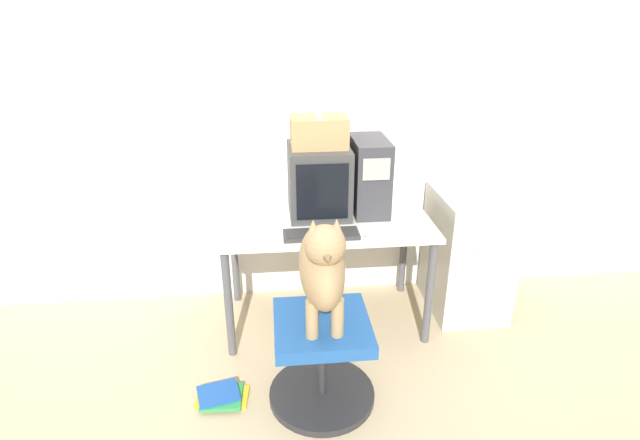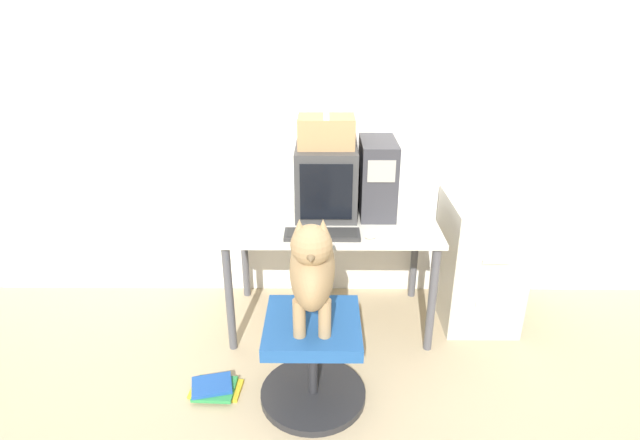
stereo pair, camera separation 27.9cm
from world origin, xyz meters
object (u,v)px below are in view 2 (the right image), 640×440
(filing_cabinet, at_px, (479,260))
(book_stack_floor, at_px, (215,388))
(dog, at_px, (312,265))
(cardboard_box, at_px, (326,132))
(keyboard, at_px, (322,234))
(office_chair, at_px, (313,357))
(crt_monitor, at_px, (326,181))
(pc_tower, at_px, (377,177))

(filing_cabinet, bearing_deg, book_stack_floor, -154.84)
(dog, relative_size, cardboard_box, 1.81)
(book_stack_floor, bearing_deg, keyboard, 37.87)
(keyboard, bearing_deg, filing_cabinet, 16.33)
(book_stack_floor, bearing_deg, filing_cabinet, 25.16)
(office_chair, height_order, filing_cabinet, filing_cabinet)
(dog, xyz_separation_m, cardboard_box, (0.07, 0.85, 0.45))
(office_chair, relative_size, dog, 0.93)
(dog, bearing_deg, crt_monitor, 85.29)
(crt_monitor, xyz_separation_m, cardboard_box, (0.00, 0.00, 0.31))
(book_stack_floor, bearing_deg, crt_monitor, 52.85)
(pc_tower, relative_size, dog, 0.77)
(crt_monitor, xyz_separation_m, dog, (-0.07, -0.84, -0.14))
(cardboard_box, bearing_deg, filing_cabinet, -2.98)
(filing_cabinet, relative_size, cardboard_box, 2.49)
(office_chair, distance_m, filing_cabinet, 1.35)
(crt_monitor, bearing_deg, filing_cabinet, -2.76)
(crt_monitor, distance_m, office_chair, 1.09)
(keyboard, relative_size, cardboard_box, 1.29)
(dog, height_order, cardboard_box, cardboard_box)
(crt_monitor, bearing_deg, pc_tower, 3.20)
(keyboard, xyz_separation_m, dog, (-0.05, -0.49, 0.07))
(keyboard, relative_size, filing_cabinet, 0.52)
(filing_cabinet, xyz_separation_m, book_stack_floor, (-1.63, -0.77, -0.40))
(cardboard_box, bearing_deg, dog, -94.69)
(pc_tower, relative_size, office_chair, 0.82)
(keyboard, bearing_deg, cardboard_box, 86.38)
(crt_monitor, relative_size, pc_tower, 0.93)
(keyboard, xyz_separation_m, filing_cabinet, (1.03, 0.30, -0.33))
(crt_monitor, distance_m, dog, 0.86)
(pc_tower, distance_m, keyboard, 0.55)
(crt_monitor, bearing_deg, cardboard_box, 90.00)
(dog, distance_m, book_stack_floor, 0.96)
(keyboard, height_order, book_stack_floor, keyboard)
(crt_monitor, height_order, dog, crt_monitor)
(keyboard, height_order, filing_cabinet, filing_cabinet)
(keyboard, height_order, cardboard_box, cardboard_box)
(crt_monitor, height_order, filing_cabinet, crt_monitor)
(crt_monitor, relative_size, keyboard, 1.00)
(book_stack_floor, bearing_deg, dog, -3.16)
(dog, relative_size, book_stack_floor, 2.12)
(crt_monitor, distance_m, filing_cabinet, 1.15)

